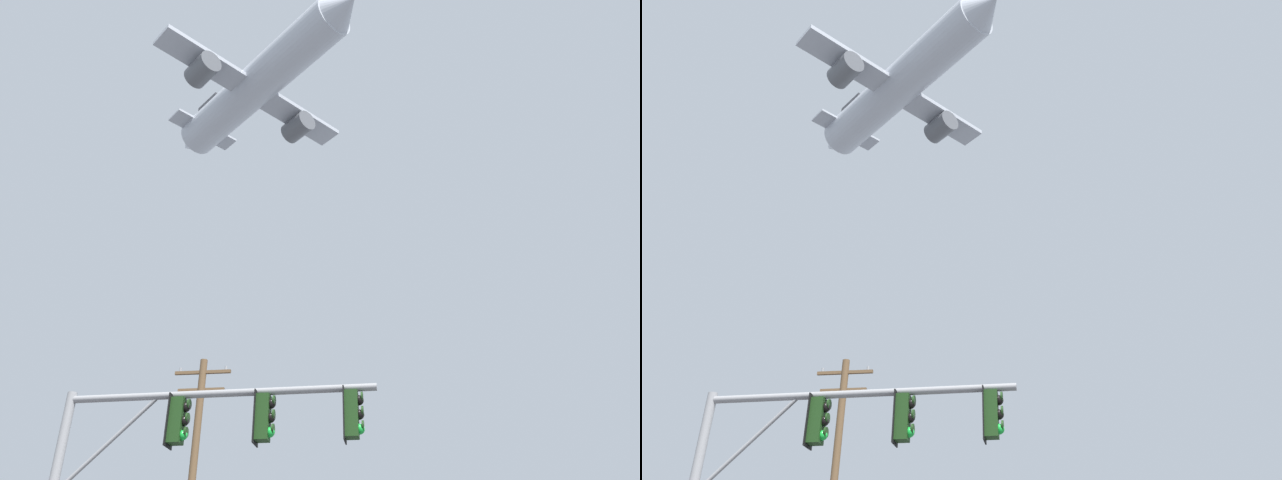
{
  "view_description": "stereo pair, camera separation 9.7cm",
  "coord_description": "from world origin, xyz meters",
  "views": [
    {
      "loc": [
        0.69,
        -3.93,
        1.75
      ],
      "look_at": [
        -1.7,
        18.46,
        15.54
      ],
      "focal_mm": 34.96,
      "sensor_mm": 36.0,
      "label": 1
    },
    {
      "loc": [
        0.78,
        -3.92,
        1.75
      ],
      "look_at": [
        -1.7,
        18.46,
        15.54
      ],
      "focal_mm": 34.96,
      "sensor_mm": 36.0,
      "label": 2
    }
  ],
  "objects": [
    {
      "name": "signal_pole_near",
      "position": [
        -3.27,
        8.22,
        4.55
      ],
      "size": [
        6.48,
        0.55,
        5.84
      ],
      "color": "gray",
      "rests_on": "ground"
    },
    {
      "name": "airplane",
      "position": [
        -8.67,
        33.7,
        40.9
      ],
      "size": [
        19.47,
        17.76,
        6.4
      ],
      "color": "#B7BCC6"
    }
  ]
}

